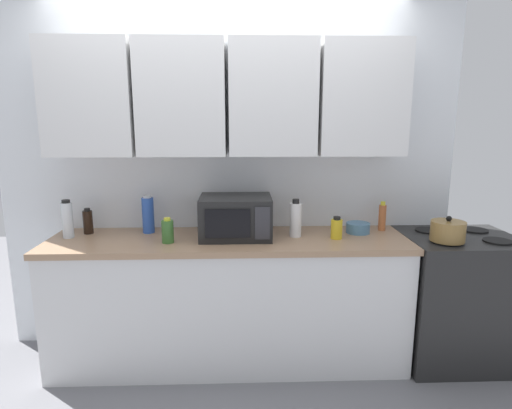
{
  "coord_description": "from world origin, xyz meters",
  "views": [
    {
      "loc": [
        0.09,
        -3.08,
        1.7
      ],
      "look_at": [
        0.19,
        -0.25,
        1.12
      ],
      "focal_mm": 29.82,
      "sensor_mm": 36.0,
      "label": 1
    }
  ],
  "objects": [
    {
      "name": "counter_run",
      "position": [
        0.0,
        -0.3,
        0.45
      ],
      "size": [
        2.43,
        0.63,
        0.9
      ],
      "color": "silver",
      "rests_on": "ground_plane"
    },
    {
      "name": "kettle",
      "position": [
        1.43,
        -0.46,
        0.98
      ],
      "size": [
        0.22,
        0.22,
        0.17
      ],
      "color": "olive",
      "rests_on": "stove_range"
    },
    {
      "name": "bottle_clear_tall",
      "position": [
        -1.09,
        -0.25,
        1.03
      ],
      "size": [
        0.07,
        0.07,
        0.26
      ],
      "color": "silver",
      "rests_on": "counter_run"
    },
    {
      "name": "microwave",
      "position": [
        0.05,
        -0.28,
        1.04
      ],
      "size": [
        0.48,
        0.37,
        0.28
      ],
      "color": "black",
      "rests_on": "counter_run"
    },
    {
      "name": "wall_back_with_cabinets",
      "position": [
        0.0,
        -0.07,
        1.58
      ],
      "size": [
        3.3,
        0.38,
        2.6
      ],
      "color": "white",
      "rests_on": "ground_plane"
    },
    {
      "name": "bottle_soy_dark",
      "position": [
        -0.99,
        -0.15,
        0.99
      ],
      "size": [
        0.07,
        0.07,
        0.18
      ],
      "color": "black",
      "rests_on": "counter_run"
    },
    {
      "name": "bowl_ceramic_small",
      "position": [
        0.91,
        -0.2,
        0.94
      ],
      "size": [
        0.16,
        0.16,
        0.07
      ],
      "primitive_type": "cylinder",
      "color": "teal",
      "rests_on": "counter_run"
    },
    {
      "name": "bottle_yellow_mustard",
      "position": [
        0.73,
        -0.34,
        0.97
      ],
      "size": [
        0.08,
        0.08,
        0.15
      ],
      "color": "gold",
      "rests_on": "counter_run"
    },
    {
      "name": "bottle_green_oil",
      "position": [
        -0.39,
        -0.4,
        0.98
      ],
      "size": [
        0.08,
        0.08,
        0.17
      ],
      "color": "#386B2D",
      "rests_on": "counter_run"
    },
    {
      "name": "bottle_white_jar",
      "position": [
        0.46,
        -0.28,
        1.02
      ],
      "size": [
        0.08,
        0.08,
        0.26
      ],
      "color": "white",
      "rests_on": "counter_run"
    },
    {
      "name": "stove_range",
      "position": [
        1.6,
        -0.32,
        0.45
      ],
      "size": [
        0.76,
        0.64,
        0.91
      ],
      "color": "black",
      "rests_on": "ground_plane"
    },
    {
      "name": "bottle_blue_cleaner",
      "position": [
        -0.57,
        -0.14,
        1.03
      ],
      "size": [
        0.08,
        0.08,
        0.27
      ],
      "color": "#2D56B7",
      "rests_on": "counter_run"
    },
    {
      "name": "bottle_spice_jar",
      "position": [
        1.1,
        -0.14,
        1.0
      ],
      "size": [
        0.05,
        0.05,
        0.21
      ],
      "color": "#BC6638",
      "rests_on": "counter_run"
    }
  ]
}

